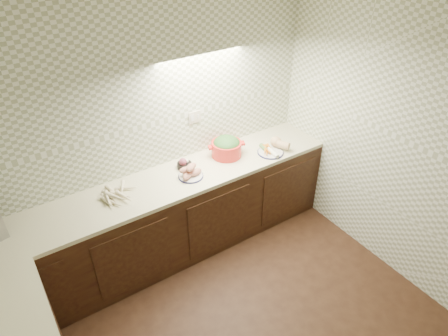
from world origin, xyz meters
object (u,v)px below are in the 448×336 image
sweet_potato_plate (190,172)px  dutch_oven (227,147)px  veg_plate (273,146)px  parsnip_pile (117,194)px  onion_bowl (184,164)px

sweet_potato_plate → dutch_oven: size_ratio=0.61×
sweet_potato_plate → veg_plate: (0.96, -0.06, -0.00)m
parsnip_pile → dutch_oven: bearing=1.9°
parsnip_pile → sweet_potato_plate: sweet_potato_plate is taller
veg_plate → parsnip_pile: bearing=175.1°
sweet_potato_plate → dutch_oven: 0.52m
sweet_potato_plate → onion_bowl: bearing=81.4°
parsnip_pile → dutch_oven: size_ratio=0.80×
onion_bowl → dutch_oven: 0.48m
onion_bowl → dutch_oven: (0.47, -0.04, 0.06)m
onion_bowl → veg_plate: veg_plate is taller
onion_bowl → dutch_oven: dutch_oven is taller
parsnip_pile → onion_bowl: size_ratio=2.18×
sweet_potato_plate → veg_plate: bearing=-3.6°
dutch_oven → veg_plate: (0.46, -0.18, -0.06)m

